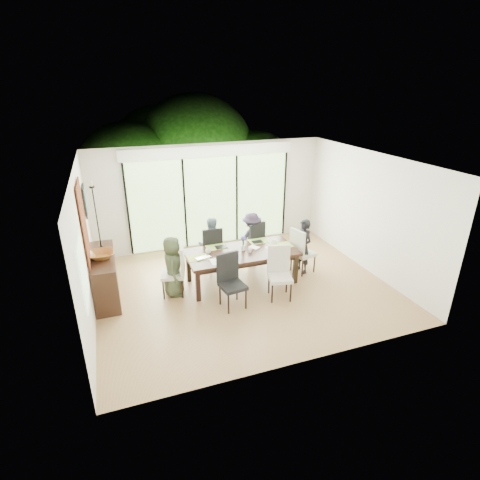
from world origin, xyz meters
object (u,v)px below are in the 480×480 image
object	(u,v)px
chair_near_left	(233,282)
cup_c	(274,243)
person_far_left	(211,244)
chair_near_right	(280,274)
cup_a	(208,251)
bowl	(101,255)
chair_left_end	(172,271)
chair_far_right	(251,242)
person_far_right	(252,238)
chair_far_left	(211,247)
laptop	(204,259)
table_top	(242,253)
vase	(243,248)
cup_b	(250,250)
person_right_end	(303,246)
sideboard	(105,276)
chair_right_end	(304,250)
person_left_end	(173,266)

from	to	relation	value
chair_near_left	cup_c	world-z (taller)	chair_near_left
person_far_left	chair_near_left	bearing A→B (deg)	88.59
chair_near_right	cup_a	size ratio (longest dim) A/B	8.87
person_far_left	bowl	distance (m)	2.44
chair_left_end	person_far_left	xyz separation A→B (m)	(1.05, 0.83, 0.09)
chair_near_right	cup_a	world-z (taller)	chair_near_right
chair_near_left	chair_far_right	bearing A→B (deg)	50.39
person_far_right	bowl	distance (m)	3.41
chair_far_left	laptop	bearing A→B (deg)	70.16
laptop	cup_c	world-z (taller)	cup_c
person_far_right	table_top	bearing A→B (deg)	47.94
vase	cup_b	distance (m)	0.18
person_right_end	laptop	distance (m)	2.34
chair_far_left	person_right_end	distance (m)	2.11
person_far_right	sideboard	bearing A→B (deg)	-0.64
chair_far_left	vase	xyz separation A→B (m)	(0.50, -0.80, 0.26)
table_top	person_far_right	bearing A→B (deg)	56.47
table_top	chair_right_end	distance (m)	1.51
person_far_right	person_left_end	bearing A→B (deg)	13.71
person_far_right	chair_right_end	bearing A→B (deg)	130.33
laptop	sideboard	world-z (taller)	sideboard
chair_left_end	chair_near_right	size ratio (longest dim) A/B	1.00
laptop	person_far_right	bearing A→B (deg)	19.50
chair_right_end	chair_far_right	world-z (taller)	same
person_left_end	cup_b	size ratio (longest dim) A/B	12.90
chair_near_left	chair_near_right	bearing A→B (deg)	-8.20
chair_far_right	chair_near_left	bearing A→B (deg)	40.50
table_top	laptop	xyz separation A→B (m)	(-0.85, -0.10, 0.04)
chair_far_left	person_far_right	world-z (taller)	person_far_right
vase	sideboard	distance (m)	2.88
table_top	chair_near_right	xyz separation A→B (m)	(0.50, -0.87, -0.17)
cup_a	bowl	bearing A→B (deg)	176.82
table_top	person_left_end	xyz separation A→B (m)	(-1.48, -0.00, -0.07)
chair_right_end	chair_far_left	world-z (taller)	same
chair_near_right	cup_c	world-z (taller)	chair_near_right
table_top	laptop	bearing A→B (deg)	-173.29
table_top	chair_far_right	size ratio (longest dim) A/B	2.18
chair_left_end	chair_far_right	distance (m)	2.22
sideboard	vase	bearing A→B (deg)	-6.34
vase	cup_c	world-z (taller)	vase
cup_c	sideboard	world-z (taller)	sideboard
chair_right_end	person_far_right	size ratio (longest dim) A/B	0.85
person_left_end	cup_c	world-z (taller)	person_left_end
person_far_right	cup_c	bearing A→B (deg)	100.38
chair_left_end	cup_a	bearing A→B (deg)	113.85
chair_near_right	person_right_end	world-z (taller)	person_right_end
cup_b	sideboard	bearing A→B (deg)	171.01
person_far_left	cup_c	xyz separation A→B (m)	(1.25, -0.73, 0.15)
chair_right_end	bowl	size ratio (longest dim) A/B	2.23
person_left_end	chair_near_right	bearing A→B (deg)	-99.67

